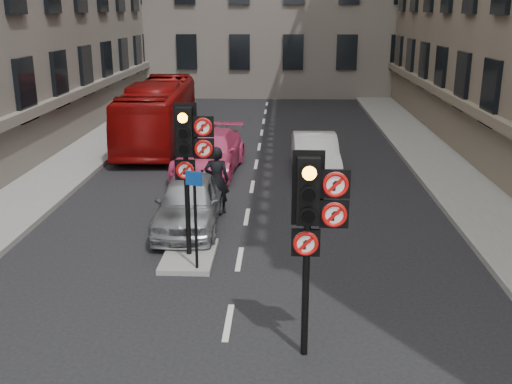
# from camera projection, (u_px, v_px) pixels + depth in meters

# --- Properties ---
(pavement_left) EXTENTS (3.00, 50.00, 0.16)m
(pavement_left) POSITION_uv_depth(u_px,v_px,m) (51.00, 174.00, 21.18)
(pavement_left) COLOR gray
(pavement_left) RESTS_ON ground
(pavement_right) EXTENTS (3.00, 50.00, 0.16)m
(pavement_right) POSITION_uv_depth(u_px,v_px,m) (462.00, 179.00, 20.57)
(pavement_right) COLOR gray
(pavement_right) RESTS_ON ground
(centre_island) EXTENTS (1.20, 2.00, 0.12)m
(centre_island) POSITION_uv_depth(u_px,v_px,m) (189.00, 256.00, 14.25)
(centre_island) COLOR gray
(centre_island) RESTS_ON ground
(signal_near) EXTENTS (0.91, 0.40, 3.58)m
(signal_near) POSITION_uv_depth(u_px,v_px,m) (313.00, 213.00, 9.57)
(signal_near) COLOR black
(signal_near) RESTS_ON ground
(signal_far) EXTENTS (0.91, 0.40, 3.58)m
(signal_far) POSITION_uv_depth(u_px,v_px,m) (189.00, 148.00, 13.46)
(signal_far) COLOR black
(signal_far) RESTS_ON centre_island
(car_silver) EXTENTS (1.76, 4.18, 1.41)m
(car_silver) POSITION_uv_depth(u_px,v_px,m) (189.00, 203.00, 16.08)
(car_silver) COLOR #96999D
(car_silver) RESTS_ON ground
(car_white) EXTENTS (1.64, 4.41, 1.44)m
(car_white) POSITION_uv_depth(u_px,v_px,m) (315.00, 155.00, 21.19)
(car_white) COLOR white
(car_white) RESTS_ON ground
(car_pink) EXTENTS (2.44, 5.20, 1.47)m
(car_pink) POSITION_uv_depth(u_px,v_px,m) (210.00, 153.00, 21.44)
(car_pink) COLOR #D53E72
(car_pink) RESTS_ON ground
(bus_red) EXTENTS (2.69, 9.71, 2.68)m
(bus_red) POSITION_uv_depth(u_px,v_px,m) (158.00, 113.00, 25.94)
(bus_red) COLOR maroon
(bus_red) RESTS_ON ground
(motorcycle) EXTENTS (0.50, 1.60, 0.95)m
(motorcycle) POSITION_uv_depth(u_px,v_px,m) (201.00, 187.00, 18.24)
(motorcycle) COLOR black
(motorcycle) RESTS_ON ground
(motorcyclist) EXTENTS (0.74, 0.50, 1.96)m
(motorcyclist) POSITION_uv_depth(u_px,v_px,m) (217.00, 180.00, 17.16)
(motorcyclist) COLOR black
(motorcyclist) RESTS_ON ground
(info_sign) EXTENTS (0.38, 0.17, 2.26)m
(info_sign) POSITION_uv_depth(u_px,v_px,m) (195.00, 207.00, 13.01)
(info_sign) COLOR black
(info_sign) RESTS_ON centre_island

